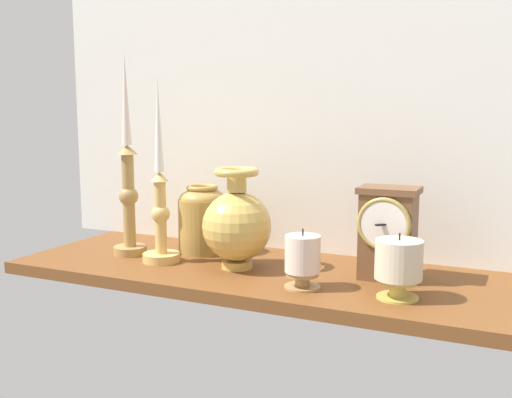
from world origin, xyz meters
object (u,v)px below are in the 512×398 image
at_px(candlestick_tall_center, 128,186).
at_px(brass_vase_jar, 203,218).
at_px(mantel_clock, 388,232).
at_px(pillar_candle_front, 399,265).
at_px(candlestick_tall_left, 160,207).
at_px(brass_vase_bulbous, 237,224).
at_px(pillar_candle_near_clock, 303,260).

height_order(candlestick_tall_center, brass_vase_jar, candlestick_tall_center).
distance_m(mantel_clock, pillar_candle_front, 0.12).
height_order(mantel_clock, brass_vase_jar, mantel_clock).
relative_size(candlestick_tall_left, pillar_candle_front, 3.40).
xyz_separation_m(candlestick_tall_center, brass_vase_bulbous, (0.27, -0.01, -0.06)).
bearing_deg(candlestick_tall_center, mantel_clock, 4.35).
xyz_separation_m(mantel_clock, candlestick_tall_center, (-0.56, -0.04, 0.06)).
relative_size(mantel_clock, pillar_candle_front, 1.55).
bearing_deg(candlestick_tall_left, pillar_candle_front, -4.79).
relative_size(brass_vase_jar, pillar_candle_front, 1.34).
distance_m(brass_vase_bulbous, brass_vase_jar, 0.16).
xyz_separation_m(candlestick_tall_left, candlestick_tall_center, (-0.10, 0.03, 0.04)).
relative_size(brass_vase_bulbous, brass_vase_jar, 1.34).
bearing_deg(mantel_clock, brass_vase_jar, 174.33).
relative_size(brass_vase_bulbous, pillar_candle_near_clock, 1.88).
height_order(candlestick_tall_left, candlestick_tall_center, candlestick_tall_center).
height_order(pillar_candle_front, pillar_candle_near_clock, pillar_candle_front).
xyz_separation_m(candlestick_tall_center, pillar_candle_near_clock, (0.43, -0.08, -0.10)).
relative_size(candlestick_tall_left, pillar_candle_near_clock, 3.55).
height_order(candlestick_tall_center, pillar_candle_near_clock, candlestick_tall_center).
relative_size(brass_vase_bulbous, pillar_candle_front, 1.80).
bearing_deg(mantel_clock, pillar_candle_near_clock, -135.47).
distance_m(mantel_clock, candlestick_tall_left, 0.46).
distance_m(candlestick_tall_left, brass_vase_jar, 0.12).
distance_m(mantel_clock, brass_vase_jar, 0.42).
distance_m(candlestick_tall_left, brass_vase_bulbous, 0.17).
xyz_separation_m(brass_vase_jar, pillar_candle_front, (0.46, -0.15, -0.02)).
relative_size(candlestick_tall_center, pillar_candle_near_clock, 4.09).
bearing_deg(candlestick_tall_left, pillar_candle_near_clock, -9.03).
height_order(candlestick_tall_center, pillar_candle_front, candlestick_tall_center).
xyz_separation_m(candlestick_tall_left, brass_vase_jar, (0.04, 0.11, -0.04)).
relative_size(pillar_candle_front, pillar_candle_near_clock, 1.05).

